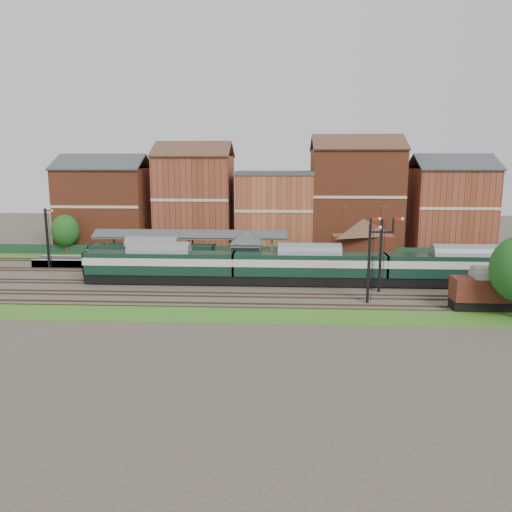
{
  "coord_description": "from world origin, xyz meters",
  "views": [
    {
      "loc": [
        1.34,
        -56.23,
        13.94
      ],
      "look_at": [
        -1.76,
        2.0,
        3.0
      ],
      "focal_mm": 35.0,
      "sensor_mm": 36.0,
      "label": 1
    }
  ],
  "objects_px": {
    "platform_railcar": "(153,255)",
    "goods_van_a": "(482,291)",
    "signal_box": "(246,252)",
    "semaphore_bracket": "(381,250)",
    "dmu_train": "(309,265)"
  },
  "relations": [
    {
      "from": "dmu_train",
      "to": "goods_van_a",
      "type": "xyz_separation_m",
      "value": [
        15.98,
        -9.0,
        -0.43
      ]
    },
    {
      "from": "signal_box",
      "to": "semaphore_bracket",
      "type": "bearing_deg",
      "value": -20.92
    },
    {
      "from": "signal_box",
      "to": "semaphore_bracket",
      "type": "xyz_separation_m",
      "value": [
        15.04,
        -5.75,
        1.44
      ]
    },
    {
      "from": "signal_box",
      "to": "dmu_train",
      "type": "height_order",
      "value": "signal_box"
    },
    {
      "from": "signal_box",
      "to": "semaphore_bracket",
      "type": "distance_m",
      "value": 16.16
    },
    {
      "from": "signal_box",
      "to": "goods_van_a",
      "type": "relative_size",
      "value": 1.09
    },
    {
      "from": "dmu_train",
      "to": "semaphore_bracket",
      "type": "bearing_deg",
      "value": -18.24
    },
    {
      "from": "goods_van_a",
      "to": "platform_railcar",
      "type": "bearing_deg",
      "value": 156.63
    },
    {
      "from": "signal_box",
      "to": "platform_railcar",
      "type": "relative_size",
      "value": 0.37
    },
    {
      "from": "goods_van_a",
      "to": "semaphore_bracket",
      "type": "bearing_deg",
      "value": 142.24
    },
    {
      "from": "semaphore_bracket",
      "to": "goods_van_a",
      "type": "distance_m",
      "value": 10.96
    },
    {
      "from": "platform_railcar",
      "to": "goods_van_a",
      "type": "distance_m",
      "value": 39.08
    },
    {
      "from": "signal_box",
      "to": "dmu_train",
      "type": "distance_m",
      "value": 8.17
    },
    {
      "from": "signal_box",
      "to": "goods_van_a",
      "type": "xyz_separation_m",
      "value": [
        23.43,
        -12.25,
        -1.28
      ]
    },
    {
      "from": "signal_box",
      "to": "platform_railcar",
      "type": "xyz_separation_m",
      "value": [
        -12.44,
        3.25,
        -0.99
      ]
    }
  ]
}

